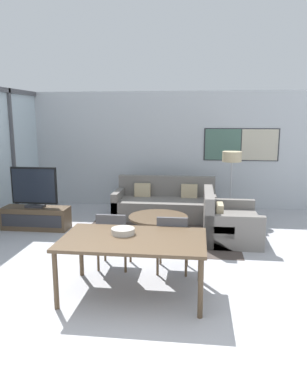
{
  "coord_description": "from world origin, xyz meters",
  "views": [
    {
      "loc": [
        0.59,
        -3.72,
        2.2
      ],
      "look_at": [
        -0.15,
        2.45,
        0.95
      ],
      "focal_mm": 35.0,
      "sensor_mm": 36.0,
      "label": 1
    }
  ],
  "objects_px": {
    "tv_console": "(36,218)",
    "dining_chair_centre": "(173,239)",
    "dining_table": "(133,243)",
    "dining_chair_left": "(113,236)",
    "sofa_side": "(226,224)",
    "coffee_table": "(158,221)",
    "television": "(34,188)",
    "sofa_main": "(165,205)",
    "fruit_bowl": "(123,231)",
    "floor_lamp": "(232,160)"
  },
  "relations": [
    {
      "from": "sofa_side",
      "to": "coffee_table",
      "type": "xyz_separation_m",
      "value": [
        -1.25,
        -0.06,
        0.02
      ]
    },
    {
      "from": "dining_table",
      "to": "floor_lamp",
      "type": "xyz_separation_m",
      "value": [
        1.49,
        3.84,
        0.6
      ]
    },
    {
      "from": "floor_lamp",
      "to": "sofa_side",
      "type": "bearing_deg",
      "value": -97.09
    },
    {
      "from": "dining_table",
      "to": "fruit_bowl",
      "type": "bearing_deg",
      "value": 138.81
    },
    {
      "from": "dining_chair_left",
      "to": "coffee_table",
      "type": "bearing_deg",
      "value": 72.43
    },
    {
      "from": "fruit_bowl",
      "to": "sofa_main",
      "type": "bearing_deg",
      "value": 86.64
    },
    {
      "from": "dining_table",
      "to": "dining_chair_centre",
      "type": "height_order",
      "value": "dining_chair_centre"
    },
    {
      "from": "coffee_table",
      "to": "dining_table",
      "type": "bearing_deg",
      "value": -91.38
    },
    {
      "from": "sofa_side",
      "to": "dining_table",
      "type": "height_order",
      "value": "sofa_side"
    },
    {
      "from": "dining_chair_left",
      "to": "sofa_side",
      "type": "bearing_deg",
      "value": 42.78
    },
    {
      "from": "dining_chair_left",
      "to": "dining_chair_centre",
      "type": "height_order",
      "value": "same"
    },
    {
      "from": "coffee_table",
      "to": "fruit_bowl",
      "type": "relative_size",
      "value": 3.69
    },
    {
      "from": "television",
      "to": "floor_lamp",
      "type": "bearing_deg",
      "value": 18.42
    },
    {
      "from": "fruit_bowl",
      "to": "television",
      "type": "bearing_deg",
      "value": 133.28
    },
    {
      "from": "tv_console",
      "to": "fruit_bowl",
      "type": "relative_size",
      "value": 4.41
    },
    {
      "from": "television",
      "to": "fruit_bowl",
      "type": "bearing_deg",
      "value": -46.72
    },
    {
      "from": "sofa_main",
      "to": "dining_chair_left",
      "type": "relative_size",
      "value": 2.59
    },
    {
      "from": "television",
      "to": "sofa_side",
      "type": "height_order",
      "value": "television"
    },
    {
      "from": "coffee_table",
      "to": "dining_table",
      "type": "height_order",
      "value": "dining_table"
    },
    {
      "from": "coffee_table",
      "to": "dining_chair_left",
      "type": "distance_m",
      "value": 1.64
    },
    {
      "from": "coffee_table",
      "to": "dining_chair_left",
      "type": "xyz_separation_m",
      "value": [
        -0.49,
        -1.55,
        0.2
      ]
    },
    {
      "from": "tv_console",
      "to": "dining_chair_centre",
      "type": "xyz_separation_m",
      "value": [
        2.85,
        -1.8,
        0.28
      ]
    },
    {
      "from": "dining_chair_left",
      "to": "floor_lamp",
      "type": "xyz_separation_m",
      "value": [
        1.92,
        3.06,
        0.78
      ]
    },
    {
      "from": "dining_table",
      "to": "dining_chair_left",
      "type": "xyz_separation_m",
      "value": [
        -0.43,
        0.77,
        -0.18
      ]
    },
    {
      "from": "sofa_main",
      "to": "floor_lamp",
      "type": "relative_size",
      "value": 1.5
    },
    {
      "from": "sofa_main",
      "to": "fruit_bowl",
      "type": "bearing_deg",
      "value": -93.36
    },
    {
      "from": "sofa_side",
      "to": "coffee_table",
      "type": "height_order",
      "value": "sofa_side"
    },
    {
      "from": "sofa_main",
      "to": "dining_chair_left",
      "type": "distance_m",
      "value": 3.04
    },
    {
      "from": "sofa_side",
      "to": "dining_chair_centre",
      "type": "height_order",
      "value": "sofa_side"
    },
    {
      "from": "tv_console",
      "to": "sofa_main",
      "type": "bearing_deg",
      "value": 26.43
    },
    {
      "from": "sofa_main",
      "to": "coffee_table",
      "type": "xyz_separation_m",
      "value": [
        0.0,
        -1.44,
        0.02
      ]
    },
    {
      "from": "sofa_side",
      "to": "floor_lamp",
      "type": "relative_size",
      "value": 0.95
    },
    {
      "from": "sofa_side",
      "to": "tv_console",
      "type": "bearing_deg",
      "value": 87.71
    },
    {
      "from": "television",
      "to": "sofa_side",
      "type": "relative_size",
      "value": 0.66
    },
    {
      "from": "sofa_main",
      "to": "sofa_side",
      "type": "xyz_separation_m",
      "value": [
        1.25,
        -1.38,
        0.0
      ]
    },
    {
      "from": "tv_console",
      "to": "sofa_main",
      "type": "relative_size",
      "value": 0.6
    },
    {
      "from": "dining_chair_left",
      "to": "fruit_bowl",
      "type": "relative_size",
      "value": 2.86
    },
    {
      "from": "sofa_main",
      "to": "floor_lamp",
      "type": "xyz_separation_m",
      "value": [
        1.43,
        0.07,
        1.0
      ]
    },
    {
      "from": "tv_console",
      "to": "coffee_table",
      "type": "height_order",
      "value": "tv_console"
    },
    {
      "from": "tv_console",
      "to": "dining_chair_centre",
      "type": "height_order",
      "value": "dining_chair_centre"
    },
    {
      "from": "sofa_side",
      "to": "dining_chair_left",
      "type": "distance_m",
      "value": 2.38
    },
    {
      "from": "sofa_main",
      "to": "fruit_bowl",
      "type": "relative_size",
      "value": 7.4
    },
    {
      "from": "coffee_table",
      "to": "dining_chair_centre",
      "type": "relative_size",
      "value": 1.29
    },
    {
      "from": "tv_console",
      "to": "fruit_bowl",
      "type": "distance_m",
      "value": 3.34
    },
    {
      "from": "dining_table",
      "to": "tv_console",
      "type": "bearing_deg",
      "value": 133.62
    },
    {
      "from": "dining_chair_centre",
      "to": "fruit_bowl",
      "type": "relative_size",
      "value": 2.86
    },
    {
      "from": "tv_console",
      "to": "sofa_side",
      "type": "bearing_deg",
      "value": -2.29
    },
    {
      "from": "dining_chair_centre",
      "to": "tv_console",
      "type": "bearing_deg",
      "value": 147.71
    },
    {
      "from": "dining_chair_left",
      "to": "dining_chair_centre",
      "type": "bearing_deg",
      "value": -2.68
    },
    {
      "from": "dining_chair_centre",
      "to": "floor_lamp",
      "type": "height_order",
      "value": "floor_lamp"
    }
  ]
}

